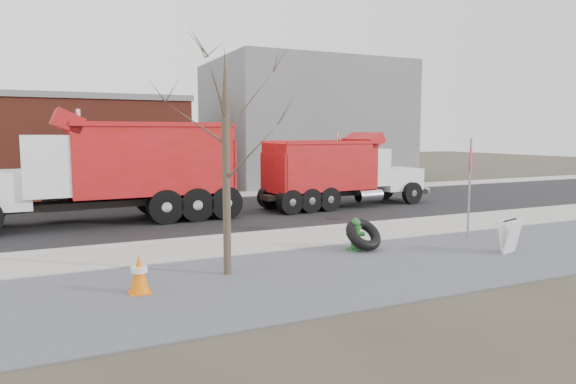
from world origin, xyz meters
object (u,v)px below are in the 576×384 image
sandwich_board (509,236)px  dump_truck_red_b (114,167)px  truck_tire (363,234)px  dump_truck_red_a (339,170)px  stop_sign (470,171)px  fire_hydrant (355,236)px

sandwich_board → dump_truck_red_b: 13.44m
truck_tire → dump_truck_red_b: 9.76m
dump_truck_red_a → dump_truck_red_b: 9.55m
stop_sign → dump_truck_red_b: size_ratio=0.32×
truck_tire → dump_truck_red_b: bearing=126.7°
sandwich_board → dump_truck_red_a: dump_truck_red_a is taller
truck_tire → stop_sign: bearing=2.1°
truck_tire → stop_sign: size_ratio=0.39×
stop_sign → dump_truck_red_a: dump_truck_red_a is taller
dump_truck_red_b → fire_hydrant: bearing=124.3°
sandwich_board → stop_sign: bearing=58.6°
stop_sign → fire_hydrant: bearing=162.2°
truck_tire → dump_truck_red_a: size_ratio=0.15×
dump_truck_red_b → sandwich_board: bearing=131.4°
fire_hydrant → stop_sign: size_ratio=0.30×
truck_tire → sandwich_board: bearing=-30.1°
stop_sign → dump_truck_red_a: (-0.19, 7.68, -0.45)m
dump_truck_red_a → dump_truck_red_b: (-9.55, -0.10, 0.40)m
truck_tire → dump_truck_red_b: dump_truck_red_b is taller
dump_truck_red_b → truck_tire: bearing=124.7°
truck_tire → dump_truck_red_a: (3.79, 7.82, 1.19)m
truck_tire → sandwich_board: 3.95m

